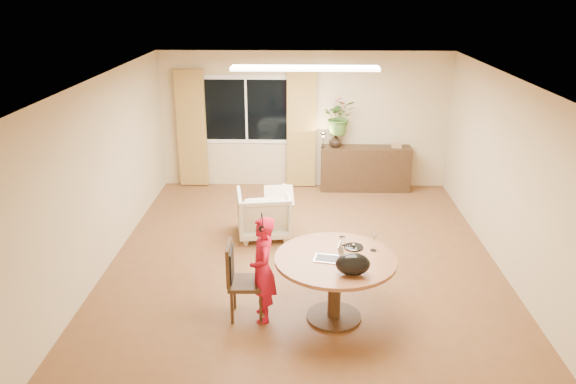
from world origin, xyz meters
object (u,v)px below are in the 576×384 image
at_px(child, 263,270).
at_px(sideboard, 365,168).
at_px(armchair, 264,213).
at_px(dining_chair, 247,281).
at_px(dining_table, 335,271).

bearing_deg(child, sideboard, 150.62).
xyz_separation_m(armchair, sideboard, (1.81, 2.17, 0.05)).
height_order(dining_chair, armchair, dining_chair).
xyz_separation_m(dining_chair, child, (0.20, -0.03, 0.17)).
xyz_separation_m(dining_table, dining_chair, (-1.03, 0.02, -0.16)).
height_order(child, armchair, child).
bearing_deg(child, armchair, 174.50).
distance_m(armchair, sideboard, 2.83).
bearing_deg(armchair, child, 85.11).
distance_m(dining_chair, armchair, 2.32).
xyz_separation_m(dining_chair, armchair, (0.04, 2.31, -0.10)).
xyz_separation_m(dining_chair, sideboard, (1.85, 4.48, -0.05)).
height_order(child, sideboard, child).
height_order(dining_chair, child, child).
bearing_deg(sideboard, dining_chair, -112.40).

